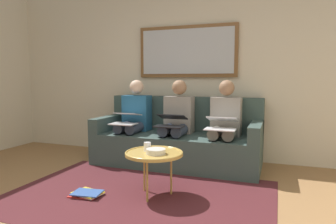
{
  "coord_description": "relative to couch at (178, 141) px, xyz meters",
  "views": [
    {
      "loc": [
        -1.27,
        1.8,
        1.15
      ],
      "look_at": [
        0.0,
        -1.7,
        0.75
      ],
      "focal_mm": 32.67,
      "sensor_mm": 36.0,
      "label": 1
    }
  ],
  "objects": [
    {
      "name": "framed_mirror",
      "position": [
        0.0,
        -0.39,
        1.24
      ],
      "size": [
        1.46,
        0.05,
        0.74
      ],
      "color": "brown"
    },
    {
      "name": "person_right",
      "position": [
        0.64,
        0.07,
        0.3
      ],
      "size": [
        0.38,
        0.58,
        1.14
      ],
      "color": "#235B84",
      "rests_on": "couch"
    },
    {
      "name": "person_middle",
      "position": [
        0.0,
        0.07,
        0.3
      ],
      "size": [
        0.38,
        0.58,
        1.14
      ],
      "color": "gray",
      "rests_on": "couch"
    },
    {
      "name": "cup",
      "position": [
        -0.06,
        1.19,
        0.17
      ],
      "size": [
        0.07,
        0.07,
        0.09
      ],
      "primitive_type": "cylinder",
      "color": "silver",
      "rests_on": "coffee_table"
    },
    {
      "name": "laptop_white",
      "position": [
        -0.64,
        0.31,
        0.31
      ],
      "size": [
        0.36,
        0.34,
        0.15
      ],
      "color": "white"
    },
    {
      "name": "person_left",
      "position": [
        -0.64,
        0.07,
        0.3
      ],
      "size": [
        0.38,
        0.58,
        1.14
      ],
      "color": "gray",
      "rests_on": "couch"
    },
    {
      "name": "magazine_stack",
      "position": [
        0.48,
        1.45,
        -0.29
      ],
      "size": [
        0.34,
        0.27,
        0.04
      ],
      "color": "red",
      "rests_on": "ground_plane"
    },
    {
      "name": "bowl",
      "position": [
        -0.18,
        1.26,
        0.15
      ],
      "size": [
        0.19,
        0.19,
        0.05
      ],
      "primitive_type": "cylinder",
      "color": "beige",
      "rests_on": "coffee_table"
    },
    {
      "name": "wall_rear",
      "position": [
        0.0,
        -0.48,
        0.99
      ],
      "size": [
        6.0,
        0.12,
        2.6
      ],
      "primitive_type": "cube",
      "color": "beige",
      "rests_on": "ground_plane"
    },
    {
      "name": "laptop_silver",
      "position": [
        0.64,
        0.31,
        0.32
      ],
      "size": [
        0.33,
        0.36,
        0.15
      ],
      "color": "silver"
    },
    {
      "name": "coffee_table",
      "position": [
        -0.15,
        1.22,
        0.11
      ],
      "size": [
        0.57,
        0.57,
        0.45
      ],
      "color": "tan",
      "rests_on": "ground_plane"
    },
    {
      "name": "area_rug",
      "position": [
        0.0,
        1.27,
        -0.31
      ],
      "size": [
        2.6,
        1.8,
        0.01
      ],
      "primitive_type": "cube",
      "color": "#4C1E23",
      "rests_on": "ground_plane"
    },
    {
      "name": "laptop_black",
      "position": [
        0.0,
        0.31,
        0.31
      ],
      "size": [
        0.36,
        0.34,
        0.15
      ],
      "color": "black"
    },
    {
      "name": "couch",
      "position": [
        0.0,
        0.0,
        0.0
      ],
      "size": [
        2.2,
        0.9,
        0.9
      ],
      "color": "#384C47",
      "rests_on": "ground_plane"
    }
  ]
}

